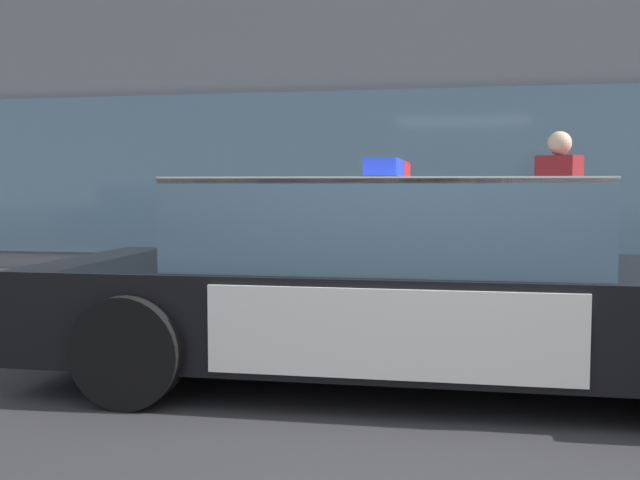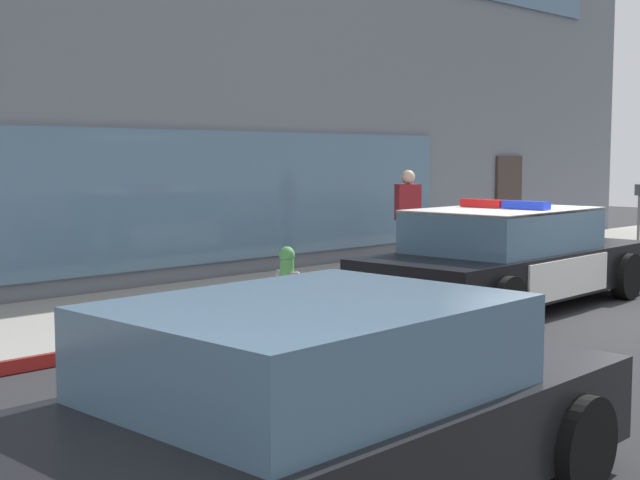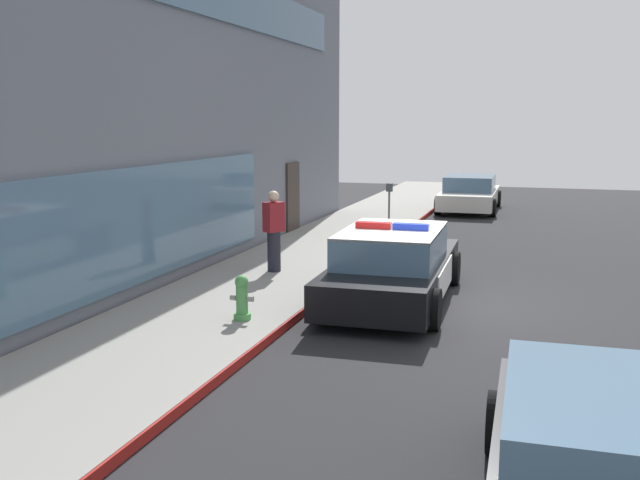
# 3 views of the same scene
# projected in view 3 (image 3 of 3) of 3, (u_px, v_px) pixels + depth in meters

# --- Properties ---
(ground) EXTENTS (48.00, 48.00, 0.00)m
(ground) POSITION_uv_depth(u_px,v_px,m) (441.00, 304.00, 13.15)
(ground) COLOR #262628
(sidewalk) EXTENTS (48.00, 3.08, 0.15)m
(sidewalk) POSITION_uv_depth(u_px,v_px,m) (255.00, 286.00, 14.23)
(sidewalk) COLOR gray
(sidewalk) RESTS_ON ground
(curb_red_paint) EXTENTS (28.80, 0.04, 0.14)m
(curb_red_paint) POSITION_uv_depth(u_px,v_px,m) (330.00, 291.00, 13.77)
(curb_red_paint) COLOR maroon
(curb_red_paint) RESTS_ON ground
(police_cruiser) EXTENTS (5.10, 2.21, 1.49)m
(police_cruiser) POSITION_uv_depth(u_px,v_px,m) (393.00, 266.00, 13.18)
(police_cruiser) COLOR black
(police_cruiser) RESTS_ON ground
(fire_hydrant) EXTENTS (0.34, 0.39, 0.73)m
(fire_hydrant) POSITION_uv_depth(u_px,v_px,m) (242.00, 298.00, 11.53)
(fire_hydrant) COLOR #4C994C
(fire_hydrant) RESTS_ON sidewalk
(car_down_street) EXTENTS (4.66, 2.13, 1.29)m
(car_down_street) POSITION_uv_depth(u_px,v_px,m) (470.00, 193.00, 26.40)
(car_down_street) COLOR silver
(car_down_street) RESTS_ON ground
(car_far_lane) EXTENTS (4.33, 2.17, 1.29)m
(car_far_lane) POSITION_uv_depth(u_px,v_px,m) (616.00, 472.00, 5.58)
(car_far_lane) COLOR black
(car_far_lane) RESTS_ON ground
(pedestrian_on_sidewalk) EXTENTS (0.48, 0.43, 1.71)m
(pedestrian_on_sidewalk) POSITION_uv_depth(u_px,v_px,m) (274.00, 231.00, 15.11)
(pedestrian_on_sidewalk) COLOR #23232D
(pedestrian_on_sidewalk) RESTS_ON sidewalk
(parking_meter) EXTENTS (0.12, 0.18, 1.34)m
(parking_meter) POSITION_uv_depth(u_px,v_px,m) (389.00, 197.00, 20.97)
(parking_meter) COLOR slate
(parking_meter) RESTS_ON sidewalk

